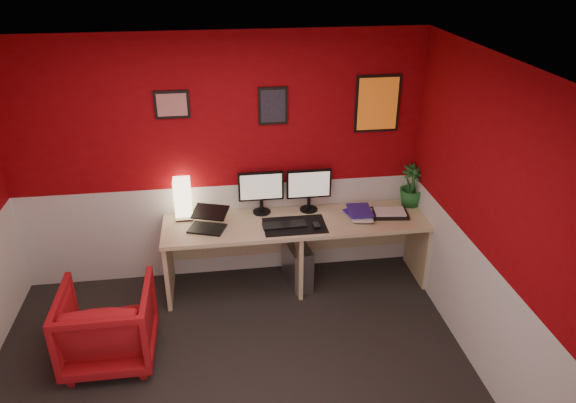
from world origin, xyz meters
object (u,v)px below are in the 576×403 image
(laptop, at_px, (206,219))
(monitor_left, at_px, (261,186))
(potted_plant, at_px, (412,186))
(pc_tower, at_px, (297,264))
(desk, at_px, (297,253))
(shoji_lamp, at_px, (183,200))
(zen_tray, at_px, (390,213))
(monitor_right, at_px, (309,184))
(armchair, at_px, (108,324))

(laptop, distance_m, monitor_left, 0.64)
(potted_plant, relative_size, pc_tower, 0.97)
(desk, xyz_separation_m, shoji_lamp, (-1.09, 0.22, 0.56))
(shoji_lamp, bearing_deg, zen_tray, -6.04)
(desk, height_order, pc_tower, desk)
(potted_plant, bearing_deg, zen_tray, -145.88)
(shoji_lamp, relative_size, monitor_right, 0.69)
(laptop, relative_size, zen_tray, 0.94)
(laptop, relative_size, pc_tower, 0.73)
(pc_tower, relative_size, armchair, 0.60)
(shoji_lamp, xyz_separation_m, potted_plant, (2.30, -0.03, 0.02))
(pc_tower, bearing_deg, potted_plant, -0.50)
(monitor_left, distance_m, zen_tray, 1.31)
(desk, height_order, potted_plant, potted_plant)
(monitor_right, relative_size, potted_plant, 1.33)
(monitor_left, relative_size, pc_tower, 1.29)
(desk, relative_size, laptop, 7.88)
(shoji_lamp, xyz_separation_m, pc_tower, (1.10, -0.21, -0.70))
(laptop, relative_size, monitor_right, 0.57)
(desk, distance_m, monitor_right, 0.71)
(desk, xyz_separation_m, potted_plant, (1.21, 0.19, 0.58))
(desk, bearing_deg, shoji_lamp, 168.72)
(zen_tray, bearing_deg, armchair, -162.17)
(desk, bearing_deg, monitor_left, 144.48)
(desk, height_order, zen_tray, zen_tray)
(zen_tray, relative_size, potted_plant, 0.80)
(desk, bearing_deg, pc_tower, 27.39)
(desk, relative_size, monitor_left, 4.48)
(shoji_lamp, relative_size, armchair, 0.53)
(desk, relative_size, armchair, 3.45)
(desk, distance_m, monitor_left, 0.77)
(desk, height_order, armchair, desk)
(monitor_left, height_order, monitor_right, same)
(potted_plant, bearing_deg, desk, -171.16)
(laptop, height_order, monitor_left, monitor_left)
(monitor_right, distance_m, pc_tower, 0.84)
(desk, xyz_separation_m, zen_tray, (0.94, 0.00, 0.38))
(zen_tray, distance_m, potted_plant, 0.39)
(desk, xyz_separation_m, armchair, (-1.72, -0.85, -0.02))
(armchair, bearing_deg, pc_tower, -153.54)
(laptop, distance_m, zen_tray, 1.81)
(desk, xyz_separation_m, pc_tower, (0.01, 0.01, -0.14))
(shoji_lamp, distance_m, armchair, 1.37)
(monitor_left, xyz_separation_m, monitor_right, (0.48, -0.01, 0.00))
(monitor_left, bearing_deg, desk, -35.52)
(monitor_right, distance_m, zen_tray, 0.86)
(armchair, bearing_deg, shoji_lamp, -120.42)
(zen_tray, relative_size, armchair, 0.46)
(pc_tower, distance_m, armchair, 1.93)
(pc_tower, bearing_deg, armchair, -162.79)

